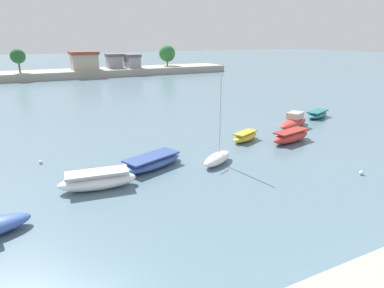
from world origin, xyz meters
TOP-DOWN VIEW (x-y plane):
  - moored_boat_2 at (2.60, 10.76)m, footprint 5.18×2.32m
  - moored_boat_3 at (7.09, 12.71)m, footprint 5.87×3.84m
  - moored_boat_4 at (11.95, 11.09)m, footprint 3.61×2.75m
  - moored_boat_5 at (17.50, 15.18)m, footprint 3.73×2.58m
  - moored_boat_6 at (21.18, 12.97)m, footprint 5.09×2.50m
  - moored_boat_7 at (25.27, 17.02)m, footprint 5.61×3.64m
  - moored_boat_8 at (31.14, 19.18)m, footprint 4.47×2.97m
  - mooring_buoy_1 at (-0.52, 17.45)m, footprint 0.28×0.28m
  - mooring_buoy_2 at (20.23, 4.51)m, footprint 0.31×0.31m
  - distant_shoreline at (-0.22, 77.45)m, footprint 101.21×10.14m

SIDE VIEW (x-z plane):
  - mooring_buoy_1 at x=-0.52m, z-range 0.00..0.28m
  - mooring_buoy_2 at x=20.23m, z-range 0.00..0.31m
  - moored_boat_8 at x=31.14m, z-range -0.02..0.84m
  - moored_boat_5 at x=17.50m, z-range -0.02..0.88m
  - moored_boat_3 at x=7.09m, z-range -0.02..0.93m
  - moored_boat_4 at x=11.95m, z-range -3.03..4.04m
  - moored_boat_6 at x=21.18m, z-range -0.02..1.11m
  - moored_boat_2 at x=2.60m, z-range -0.03..1.19m
  - moored_boat_7 at x=25.27m, z-range -0.21..1.43m
  - distant_shoreline at x=-0.22m, z-range -2.18..5.91m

